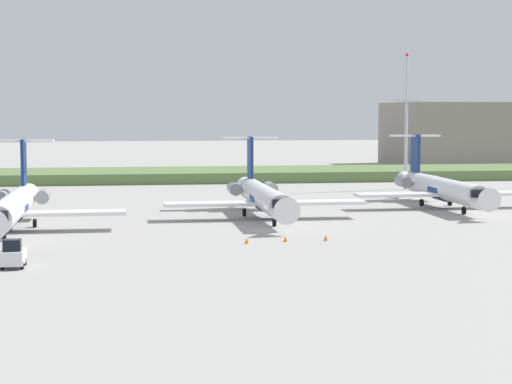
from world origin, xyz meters
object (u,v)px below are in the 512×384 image
(safety_cone_front_marker, at_px, (247,241))
(baggage_tug, at_px, (13,255))
(regional_jet_second, at_px, (263,196))
(antenna_mast, at_px, (406,133))
(safety_cone_rear_marker, at_px, (326,238))
(regional_jet_nearest, at_px, (14,205))
(regional_jet_third, at_px, (441,187))
(safety_cone_mid_marker, at_px, (286,239))

(safety_cone_front_marker, bearing_deg, baggage_tug, -152.60)
(regional_jet_second, relative_size, safety_cone_front_marker, 56.36)
(antenna_mast, distance_m, safety_cone_rear_marker, 59.31)
(regional_jet_nearest, bearing_deg, safety_cone_front_marker, -30.30)
(safety_cone_front_marker, bearing_deg, regional_jet_third, 44.23)
(baggage_tug, xyz_separation_m, safety_cone_mid_marker, (23.58, 10.90, -0.73))
(regional_jet_third, distance_m, safety_cone_rear_marker, 34.32)
(regional_jet_second, height_order, regional_jet_third, same)
(regional_jet_third, xyz_separation_m, antenna_mast, (3.65, 26.21, 6.25))
(regional_jet_third, height_order, antenna_mast, antenna_mast)
(safety_cone_rear_marker, bearing_deg, regional_jet_third, 52.24)
(safety_cone_mid_marker, bearing_deg, regional_jet_second, 87.61)
(antenna_mast, bearing_deg, regional_jet_second, -129.10)
(regional_jet_nearest, xyz_separation_m, safety_cone_rear_marker, (30.08, -12.32, -2.26))
(safety_cone_front_marker, bearing_deg, antenna_mast, 59.17)
(antenna_mast, xyz_separation_m, baggage_tug, (-52.11, -64.35, -7.79))
(antenna_mast, relative_size, safety_cone_rear_marker, 38.35)
(regional_jet_third, bearing_deg, regional_jet_second, -161.83)
(regional_jet_nearest, height_order, regional_jet_third, same)
(antenna_mast, distance_m, baggage_tug, 83.17)
(regional_jet_second, relative_size, baggage_tug, 9.69)
(safety_cone_mid_marker, bearing_deg, regional_jet_third, 47.59)
(safety_cone_mid_marker, relative_size, safety_cone_rear_marker, 1.00)
(antenna_mast, bearing_deg, safety_cone_front_marker, -120.83)
(safety_cone_rear_marker, bearing_deg, baggage_tug, -158.06)
(regional_jet_nearest, relative_size, safety_cone_front_marker, 56.36)
(regional_jet_nearest, distance_m, baggage_tug, 23.59)
(regional_jet_nearest, bearing_deg, safety_cone_mid_marker, -25.51)
(regional_jet_second, distance_m, safety_cone_front_marker, 20.60)
(antenna_mast, height_order, safety_cone_mid_marker, antenna_mast)
(antenna_mast, relative_size, baggage_tug, 6.59)
(regional_jet_nearest, height_order, antenna_mast, antenna_mast)
(baggage_tug, bearing_deg, regional_jet_third, 38.21)
(baggage_tug, height_order, safety_cone_mid_marker, baggage_tug)
(regional_jet_third, height_order, baggage_tug, regional_jet_third)
(regional_jet_nearest, distance_m, safety_cone_front_marker, 26.09)
(safety_cone_mid_marker, bearing_deg, regional_jet_nearest, 154.49)
(safety_cone_rear_marker, bearing_deg, safety_cone_mid_marker, -177.55)
(regional_jet_third, xyz_separation_m, safety_cone_rear_marker, (-20.97, -27.07, -2.26))
(regional_jet_second, xyz_separation_m, safety_cone_rear_marker, (3.10, -19.17, -2.26))
(regional_jet_third, bearing_deg, baggage_tug, -141.79)
(baggage_tug, distance_m, safety_cone_front_marker, 22.36)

